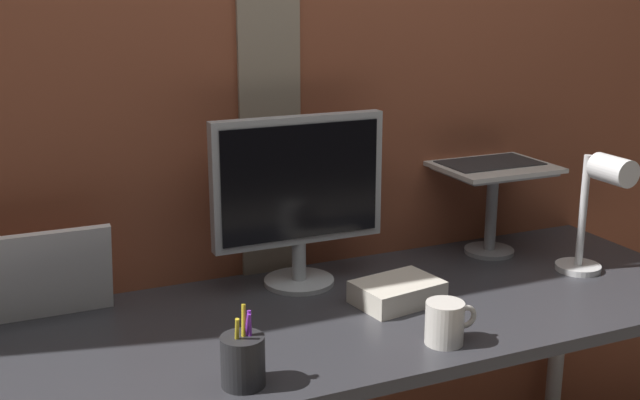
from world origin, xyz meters
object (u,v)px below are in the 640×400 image
at_px(monitor, 299,189).
at_px(whiteboard_panel, 18,279).
at_px(laptop, 481,142).
at_px(desk_lamp, 599,202).
at_px(coffee_mug, 446,323).
at_px(pen_cup, 243,360).

height_order(monitor, whiteboard_panel, monitor).
xyz_separation_m(laptop, desk_lamp, (0.13, -0.34, -0.11)).
bearing_deg(coffee_mug, pen_cup, 180.00).
height_order(desk_lamp, coffee_mug, desk_lamp).
height_order(monitor, laptop, laptop).
bearing_deg(laptop, desk_lamp, -68.28).
height_order(whiteboard_panel, coffee_mug, whiteboard_panel).
xyz_separation_m(laptop, coffee_mug, (-0.43, -0.52, -0.26)).
relative_size(monitor, desk_lamp, 1.35).
bearing_deg(whiteboard_panel, desk_lamp, -11.91).
relative_size(whiteboard_panel, pen_cup, 2.54).
distance_m(desk_lamp, pen_cup, 1.05).
distance_m(monitor, desk_lamp, 0.77).
height_order(laptop, pen_cup, laptop).
distance_m(laptop, desk_lamp, 0.38).
xyz_separation_m(laptop, whiteboard_panel, (-1.26, -0.04, -0.20)).
bearing_deg(whiteboard_panel, monitor, -2.22).
distance_m(whiteboard_panel, pen_cup, 0.60).
bearing_deg(whiteboard_panel, pen_cup, -52.18).
bearing_deg(monitor, desk_lamp, -20.31).
distance_m(desk_lamp, coffee_mug, 0.62).
bearing_deg(laptop, coffee_mug, -130.10).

